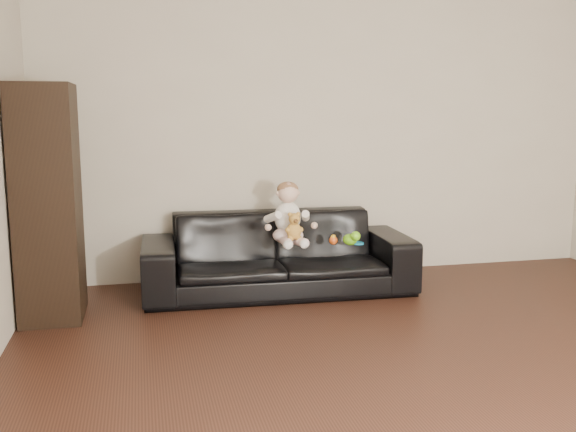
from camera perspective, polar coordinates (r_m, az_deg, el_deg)
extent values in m
plane|color=#361C13|center=(3.47, 17.40, -15.81)|extent=(5.50, 5.50, 0.00)
plane|color=beige|center=(5.68, 3.85, 7.84)|extent=(5.00, 0.00, 5.00)
imported|color=black|center=(5.17, -0.93, -3.33)|extent=(2.17, 0.90, 0.63)
cube|color=black|center=(4.74, -20.55, 1.08)|extent=(0.41, 0.56, 1.63)
cube|color=silver|center=(4.70, -20.57, 5.53)|extent=(0.18, 0.25, 0.28)
ellipsoid|color=#FED8D6|center=(5.06, 0.00, -1.72)|extent=(0.26, 0.23, 0.13)
ellipsoid|color=white|center=(5.04, -0.04, -0.11)|extent=(0.23, 0.19, 0.25)
sphere|color=beige|center=(5.00, 0.00, 2.10)|extent=(0.18, 0.18, 0.17)
ellipsoid|color=#8C603F|center=(5.01, -0.03, 2.40)|extent=(0.18, 0.18, 0.12)
cylinder|color=#FED8D6|center=(4.90, -0.16, -2.33)|extent=(0.09, 0.21, 0.08)
cylinder|color=#FED8D6|center=(4.92, 0.99, -2.27)|extent=(0.09, 0.21, 0.08)
sphere|color=white|center=(4.79, 0.00, -2.58)|extent=(0.07, 0.07, 0.07)
sphere|color=white|center=(4.82, 1.41, -2.52)|extent=(0.07, 0.07, 0.07)
cylinder|color=white|center=(4.96, -1.38, -0.09)|extent=(0.08, 0.18, 0.11)
cylinder|color=white|center=(5.02, 1.57, 0.02)|extent=(0.08, 0.18, 0.11)
ellipsoid|color=#C28B37|center=(4.90, 0.53, -1.34)|extent=(0.13, 0.11, 0.13)
sphere|color=#C28B37|center=(4.86, 0.57, -0.26)|extent=(0.10, 0.10, 0.09)
sphere|color=#C28B37|center=(4.86, 0.18, 0.13)|extent=(0.04, 0.04, 0.03)
sphere|color=#C28B37|center=(4.88, 0.91, 0.16)|extent=(0.04, 0.04, 0.03)
sphere|color=#593819|center=(4.83, 0.68, -0.44)|extent=(0.04, 0.04, 0.03)
ellipsoid|color=#70D519|center=(5.02, 5.52, -2.09)|extent=(0.11, 0.13, 0.09)
sphere|color=#DA5219|center=(5.03, 4.05, -2.17)|extent=(0.08, 0.08, 0.07)
cylinder|color=#188BC2|center=(5.07, 6.25, -2.43)|extent=(0.12, 0.12, 0.01)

